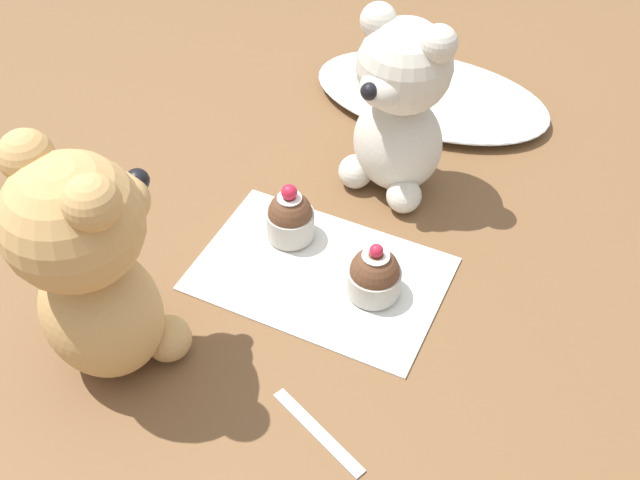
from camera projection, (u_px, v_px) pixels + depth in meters
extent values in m
plane|color=brown|center=(320.00, 275.00, 0.84)|extent=(4.00, 4.00, 0.00)
cube|color=silver|center=(320.00, 273.00, 0.84)|extent=(0.27, 0.18, 0.01)
ellipsoid|color=white|center=(431.00, 95.00, 1.06)|extent=(0.34, 0.20, 0.03)
ellipsoid|color=beige|center=(397.00, 143.00, 0.90)|extent=(0.13, 0.12, 0.13)
sphere|color=beige|center=(405.00, 66.00, 0.83)|extent=(0.11, 0.11, 0.11)
ellipsoid|color=beige|center=(382.00, 89.00, 0.81)|extent=(0.06, 0.06, 0.04)
sphere|color=black|center=(372.00, 92.00, 0.79)|extent=(0.02, 0.02, 0.02)
sphere|color=beige|center=(379.00, 21.00, 0.81)|extent=(0.04, 0.04, 0.04)
sphere|color=beige|center=(438.00, 44.00, 0.78)|extent=(0.04, 0.04, 0.04)
sphere|color=beige|center=(355.00, 172.00, 0.93)|extent=(0.04, 0.04, 0.04)
sphere|color=beige|center=(404.00, 196.00, 0.90)|extent=(0.04, 0.04, 0.04)
ellipsoid|color=tan|center=(102.00, 312.00, 0.71)|extent=(0.15, 0.14, 0.14)
sphere|color=tan|center=(72.00, 222.00, 0.63)|extent=(0.12, 0.12, 0.12)
ellipsoid|color=tan|center=(119.00, 199.00, 0.66)|extent=(0.07, 0.07, 0.05)
sphere|color=black|center=(137.00, 180.00, 0.66)|extent=(0.02, 0.02, 0.02)
sphere|color=tan|center=(92.00, 203.00, 0.57)|extent=(0.05, 0.05, 0.05)
sphere|color=tan|center=(26.00, 156.00, 0.61)|extent=(0.05, 0.05, 0.05)
sphere|color=tan|center=(168.00, 338.00, 0.75)|extent=(0.05, 0.05, 0.05)
sphere|color=tan|center=(117.00, 298.00, 0.78)|extent=(0.05, 0.05, 0.05)
cylinder|color=#B2ADA3|center=(290.00, 224.00, 0.86)|extent=(0.06, 0.06, 0.03)
sphere|color=brown|center=(290.00, 213.00, 0.85)|extent=(0.05, 0.05, 0.05)
cylinder|color=white|center=(289.00, 198.00, 0.84)|extent=(0.03, 0.03, 0.00)
sphere|color=red|center=(289.00, 192.00, 0.83)|extent=(0.02, 0.02, 0.02)
cylinder|color=#B2ADA3|center=(372.00, 284.00, 0.80)|extent=(0.06, 0.06, 0.03)
sphere|color=brown|center=(373.00, 274.00, 0.79)|extent=(0.05, 0.05, 0.05)
cylinder|color=white|center=(374.00, 259.00, 0.77)|extent=(0.03, 0.03, 0.00)
sphere|color=red|center=(374.00, 254.00, 0.77)|extent=(0.01, 0.01, 0.01)
cube|color=silver|center=(318.00, 431.00, 0.70)|extent=(0.11, 0.06, 0.01)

